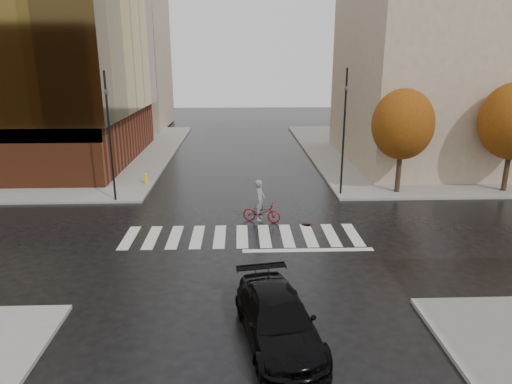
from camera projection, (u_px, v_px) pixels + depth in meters
ground at (242, 240)px, 21.92m from camera, size 120.00×120.00×0.00m
sidewalk_nw at (9, 153)px, 41.28m from camera, size 30.00×30.00×0.15m
sidewalk_ne at (464, 150)px, 42.76m from camera, size 30.00×30.00×0.15m
crosswalk at (242, 236)px, 22.40m from camera, size 12.00×3.00×0.01m
building_ne_tan at (453, 48)px, 36.20m from camera, size 16.00×16.00×18.00m
building_nw_far at (104, 42)px, 53.91m from camera, size 14.00×12.00×20.00m
tree_ne_a at (403, 125)px, 28.09m from camera, size 3.80×3.80×6.50m
sedan at (278, 319)px, 13.96m from camera, size 2.92×5.41×1.49m
cyclist at (261, 208)px, 24.13m from camera, size 2.16×1.27×2.32m
traffic_light_nw at (109, 128)px, 26.40m from camera, size 0.21×0.19×7.59m
traffic_light_ne at (344, 123)px, 27.68m from camera, size 0.17×0.20×7.70m
fire_hydrant at (146, 178)px, 31.11m from camera, size 0.26×0.26×0.72m
manhole at (307, 224)px, 23.96m from camera, size 0.74×0.74×0.01m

